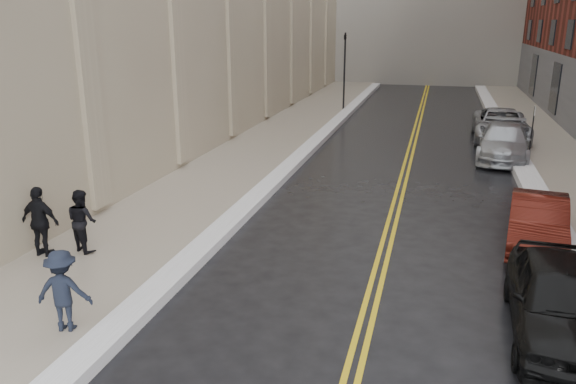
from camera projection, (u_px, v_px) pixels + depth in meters
The scene contains 16 objects.
ground at pixel (203, 378), 9.77m from camera, with size 160.00×160.00×0.00m, color black.
sidewalk_left at pixel (251, 155), 25.63m from camera, with size 4.00×64.00×0.15m, color gray.
sidewalk_right at pixel (573, 175), 22.30m from camera, with size 3.00×64.00×0.15m, color gray.
lane_stripe_a at pixel (404, 166), 23.95m from camera, with size 0.12×64.00×0.01m, color gold.
lane_stripe_b at pixel (409, 166), 23.90m from camera, with size 0.12×64.00×0.01m, color gold.
snow_ridge_left at pixel (300, 157), 25.05m from camera, with size 0.70×60.80×0.26m, color white.
snow_ridge_right at pixel (523, 170), 22.73m from camera, with size 0.85×60.80×0.30m, color white.
traffic_signal at pixel (345, 66), 37.21m from camera, with size 0.18×0.15×5.20m.
parking_sign_far at pixel (533, 125), 25.89m from camera, with size 0.06×0.35×2.23m.
car_black at pixel (561, 300), 10.87m from camera, with size 1.86×4.62×1.57m, color black.
car_maroon at pixel (538, 222), 15.32m from camera, with size 1.46×4.19×1.38m, color #48130C.
car_silver_near at pixel (504, 142), 25.01m from camera, with size 2.16×5.31×1.54m, color #A7AAAF.
car_silver_far at pixel (501, 125), 28.83m from camera, with size 2.67×5.78×1.61m, color #9C9DA3.
pedestrian_a at pixel (82, 220), 14.59m from camera, with size 0.81×0.63×1.67m, color black.
pedestrian_b at pixel (63, 291), 10.82m from camera, with size 1.07×0.61×1.66m, color black.
pedestrian_c at pixel (41, 222), 14.24m from camera, with size 1.08×0.45×1.84m, color black.
Camera 1 is at (3.60, -7.72, 5.97)m, focal length 35.00 mm.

